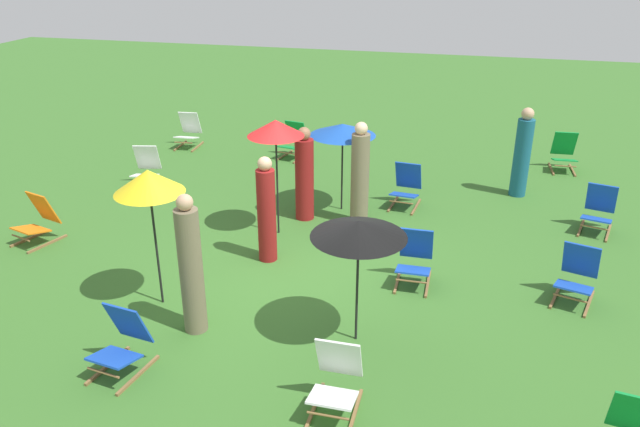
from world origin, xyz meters
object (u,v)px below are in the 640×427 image
object	(u,v)px
deckchair_1	(406,187)
umbrella_1	(343,130)
umbrella_2	(359,229)
person_0	(191,268)
deckchair_10	(336,380)
deckchair_3	(598,211)
umbrella_0	(276,128)
person_2	(304,177)
deckchair_8	(122,343)
umbrella_3	(149,182)
deckchair_12	(188,132)
person_4	(360,177)
deckchair_5	(146,168)
deckchair_6	(38,221)
person_3	(522,155)
deckchair_4	(564,153)
deckchair_2	(415,259)
deckchair_11	(577,276)
person_1	(267,212)
deckchair_7	(294,142)

from	to	relation	value
deckchair_1	umbrella_1	world-z (taller)	umbrella_1
umbrella_2	person_0	size ratio (longest dim) A/B	0.87
deckchair_10	person_0	bearing A→B (deg)	154.35
deckchair_3	umbrella_0	distance (m)	5.66
person_0	deckchair_3	bearing A→B (deg)	-80.88
person_2	deckchair_8	bearing A→B (deg)	52.69
deckchair_8	umbrella_3	bearing A→B (deg)	109.27
deckchair_12	person_4	distance (m)	5.86
umbrella_0	person_0	size ratio (longest dim) A/B	1.06
deckchair_5	deckchair_10	xyz separation A→B (m)	(5.20, -5.46, 0.00)
deckchair_8	umbrella_0	distance (m)	4.27
deckchair_3	deckchair_10	world-z (taller)	same
deckchair_6	deckchair_12	world-z (taller)	same
deckchair_3	person_3	distance (m)	1.91
deckchair_6	deckchair_10	size ratio (longest dim) A/B	1.04
deckchair_5	umbrella_2	xyz separation A→B (m)	(5.16, -4.16, 1.16)
deckchair_1	deckchair_4	distance (m)	4.16
deckchair_1	deckchair_3	distance (m)	3.33
person_3	deckchair_6	bearing A→B (deg)	-145.55
deckchair_2	person_2	distance (m)	2.84
deckchair_6	umbrella_0	xyz separation A→B (m)	(3.74, 1.28, 1.48)
umbrella_3	person_0	world-z (taller)	umbrella_3
deckchair_11	person_2	xyz separation A→B (m)	(-4.38, 1.72, 0.42)
deckchair_2	deckchair_11	distance (m)	2.23
deckchair_5	deckchair_6	size ratio (longest dim) A/B	0.98
deckchair_2	person_2	bearing A→B (deg)	139.64
umbrella_1	deckchair_4	bearing A→B (deg)	38.20
deckchair_3	umbrella_3	xyz separation A→B (m)	(-6.15, -3.97, 1.42)
deckchair_6	person_4	distance (m)	5.41
deckchair_10	deckchair_5	bearing A→B (deg)	133.58
person_0	person_3	world-z (taller)	person_0
deckchair_2	umbrella_1	bearing A→B (deg)	123.69
deckchair_2	deckchair_12	world-z (taller)	same
deckchair_4	umbrella_0	xyz separation A→B (m)	(-5.00, -4.55, 1.48)
deckchair_1	umbrella_0	distance (m)	3.00
person_1	person_2	bearing A→B (deg)	34.96
deckchair_3	deckchair_5	size ratio (longest dim) A/B	1.01
deckchair_10	deckchair_12	xyz separation A→B (m)	(-5.50, 8.05, 0.00)
deckchair_3	deckchair_4	world-z (taller)	same
deckchair_10	umbrella_0	world-z (taller)	umbrella_0
deckchair_12	person_1	size ratio (longest dim) A/B	0.49
deckchair_7	deckchair_11	size ratio (longest dim) A/B	0.98
deckchair_5	person_2	xyz separation A→B (m)	(3.54, -0.75, 0.42)
deckchair_2	deckchair_12	bearing A→B (deg)	138.75
person_0	person_2	bearing A→B (deg)	-36.68
umbrella_1	person_0	size ratio (longest dim) A/B	0.87
umbrella_0	umbrella_3	size ratio (longest dim) A/B	1.02
deckchair_6	deckchair_11	world-z (taller)	same
umbrella_1	umbrella_3	xyz separation A→B (m)	(-1.70, -3.78, 0.26)
deckchair_3	deckchair_7	xyz separation A→B (m)	(-6.17, 2.47, 0.00)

